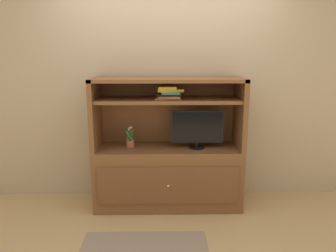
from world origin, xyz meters
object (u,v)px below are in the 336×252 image
tv_monitor (197,128)px  potted_plant (130,142)px  media_console (168,164)px  magazine_stack (169,92)px

tv_monitor → potted_plant: size_ratio=2.36×
tv_monitor → potted_plant: tv_monitor is taller
tv_monitor → potted_plant: (-0.73, 0.06, -0.17)m
media_console → tv_monitor: (0.31, -0.04, 0.41)m
potted_plant → media_console: bearing=-2.2°
potted_plant → magazine_stack: 0.70m
media_console → potted_plant: (-0.41, 0.02, 0.25)m
tv_monitor → magazine_stack: magazine_stack is taller
tv_monitor → magazine_stack: size_ratio=1.60×
tv_monitor → potted_plant: bearing=175.5°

